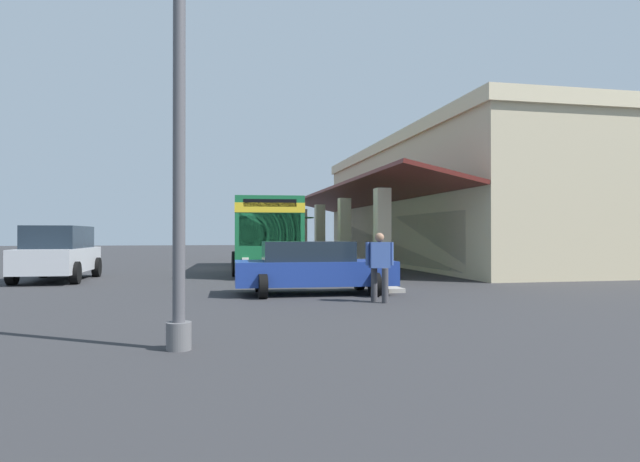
% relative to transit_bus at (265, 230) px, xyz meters
% --- Properties ---
extents(ground, '(120.00, 120.00, 0.00)m').
position_rel_transit_bus_xyz_m(ground, '(-2.05, 6.69, -1.85)').
color(ground, '#2D2D30').
extents(curb_strip, '(28.20, 0.50, 0.12)m').
position_rel_transit_bus_xyz_m(curb_strip, '(-3.40, 2.61, -1.79)').
color(curb_strip, '#9E998E').
rests_on(curb_strip, ground).
extents(plaza_building, '(23.80, 14.29, 6.85)m').
position_rel_transit_bus_xyz_m(plaza_building, '(-3.40, 12.24, 1.58)').
color(plaza_building, '#C6B793').
rests_on(plaza_building, ground).
extents(transit_bus, '(11.36, 3.38, 3.34)m').
position_rel_transit_bus_xyz_m(transit_bus, '(0.00, 0.00, 0.00)').
color(transit_bus, '#196638').
rests_on(transit_bus, ground).
extents(parked_sedan_blue, '(2.57, 4.47, 1.47)m').
position_rel_transit_bus_xyz_m(parked_sedan_blue, '(10.43, 0.22, -1.10)').
color(parked_sedan_blue, navy).
rests_on(parked_sedan_blue, ground).
extents(parked_suv_silver, '(4.84, 2.28, 1.97)m').
position_rel_transit_bus_xyz_m(parked_suv_silver, '(4.16, -7.92, -0.84)').
color(parked_suv_silver, '#B2B5BA').
rests_on(parked_suv_silver, ground).
extents(pedestrian, '(0.49, 0.68, 1.71)m').
position_rel_transit_bus_xyz_m(pedestrian, '(12.61, 1.47, -0.89)').
color(pedestrian, '#38383D').
rests_on(pedestrian, ground).
extents(potted_palm, '(2.01, 1.57, 2.96)m').
position_rel_transit_bus_xyz_m(potted_palm, '(-11.16, 3.70, -1.12)').
color(potted_palm, gray).
rests_on(potted_palm, ground).
extents(lot_light_pole, '(0.60, 0.60, 7.65)m').
position_rel_transit_bus_xyz_m(lot_light_pole, '(17.32, -3.08, 2.24)').
color(lot_light_pole, '#59595B').
rests_on(lot_light_pole, ground).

